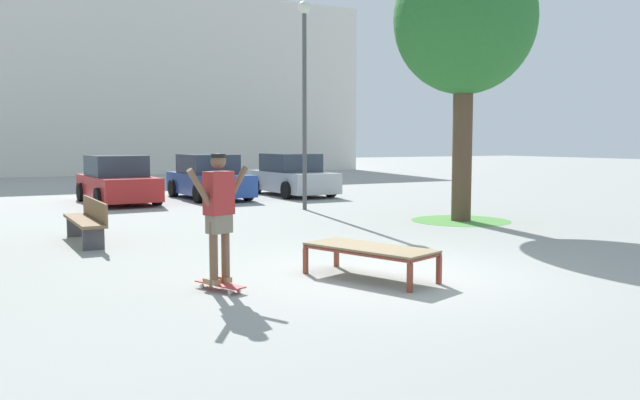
{
  "coord_description": "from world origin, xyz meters",
  "views": [
    {
      "loc": [
        -5.43,
        -7.94,
        1.94
      ],
      "look_at": [
        -0.5,
        1.31,
        1.0
      ],
      "focal_mm": 36.82,
      "sensor_mm": 36.0,
      "label": 1
    }
  ],
  "objects_px": {
    "skater": "(219,209)",
    "tree_near_right": "(465,22)",
    "skate_box": "(370,250)",
    "park_bench": "(87,219)",
    "skateboard": "(220,285)",
    "car_red": "(117,181)",
    "light_post": "(304,74)",
    "car_silver": "(292,176)",
    "car_blue": "(209,178)"
  },
  "relations": [
    {
      "from": "skater",
      "to": "tree_near_right",
      "type": "height_order",
      "value": "tree_near_right"
    },
    {
      "from": "car_blue",
      "to": "park_bench",
      "type": "xyz_separation_m",
      "value": [
        -5.2,
        -8.28,
        -0.24
      ]
    },
    {
      "from": "skate_box",
      "to": "tree_near_right",
      "type": "xyz_separation_m",
      "value": [
        5.63,
        4.71,
        4.38
      ]
    },
    {
      "from": "skateboard",
      "to": "car_red",
      "type": "distance_m",
      "value": 13.21
    },
    {
      "from": "skateboard",
      "to": "light_post",
      "type": "xyz_separation_m",
      "value": [
        5.56,
        8.59,
        3.75
      ]
    },
    {
      "from": "tree_near_right",
      "to": "park_bench",
      "type": "distance_m",
      "value": 9.69
    },
    {
      "from": "car_blue",
      "to": "car_silver",
      "type": "relative_size",
      "value": 1.01
    },
    {
      "from": "skateboard",
      "to": "park_bench",
      "type": "relative_size",
      "value": 0.34
    },
    {
      "from": "park_bench",
      "to": "light_post",
      "type": "relative_size",
      "value": 0.41
    },
    {
      "from": "skate_box",
      "to": "car_red",
      "type": "relative_size",
      "value": 0.48
    },
    {
      "from": "skate_box",
      "to": "park_bench",
      "type": "xyz_separation_m",
      "value": [
        -3.01,
        5.36,
        0.03
      ]
    },
    {
      "from": "skater",
      "to": "car_silver",
      "type": "relative_size",
      "value": 0.4
    },
    {
      "from": "skate_box",
      "to": "tree_near_right",
      "type": "bearing_deg",
      "value": 39.94
    },
    {
      "from": "skateboard",
      "to": "tree_near_right",
      "type": "relative_size",
      "value": 0.12
    },
    {
      "from": "tree_near_right",
      "to": "car_red",
      "type": "height_order",
      "value": "tree_near_right"
    },
    {
      "from": "skater",
      "to": "park_bench",
      "type": "height_order",
      "value": "skater"
    },
    {
      "from": "car_blue",
      "to": "light_post",
      "type": "distance_m",
      "value": 5.84
    },
    {
      "from": "car_blue",
      "to": "skate_box",
      "type": "bearing_deg",
      "value": -99.12
    },
    {
      "from": "skater",
      "to": "car_blue",
      "type": "height_order",
      "value": "skater"
    },
    {
      "from": "car_blue",
      "to": "car_red",
      "type": "bearing_deg",
      "value": -175.72
    },
    {
      "from": "car_blue",
      "to": "park_bench",
      "type": "relative_size",
      "value": 1.77
    },
    {
      "from": "car_blue",
      "to": "light_post",
      "type": "bearing_deg",
      "value": -75.42
    },
    {
      "from": "tree_near_right",
      "to": "light_post",
      "type": "distance_m",
      "value": 4.8
    },
    {
      "from": "skateboard",
      "to": "car_red",
      "type": "bearing_deg",
      "value": 84.61
    },
    {
      "from": "light_post",
      "to": "skater",
      "type": "bearing_deg",
      "value": -122.92
    },
    {
      "from": "skate_box",
      "to": "skater",
      "type": "distance_m",
      "value": 2.25
    },
    {
      "from": "skateboard",
      "to": "tree_near_right",
      "type": "bearing_deg",
      "value": 29.76
    },
    {
      "from": "car_silver",
      "to": "light_post",
      "type": "bearing_deg",
      "value": -111.4
    },
    {
      "from": "car_red",
      "to": "car_silver",
      "type": "relative_size",
      "value": 1.01
    },
    {
      "from": "car_blue",
      "to": "park_bench",
      "type": "distance_m",
      "value": 9.78
    },
    {
      "from": "skateboard",
      "to": "car_silver",
      "type": "xyz_separation_m",
      "value": [
        7.4,
        13.28,
        0.61
      ]
    },
    {
      "from": "skate_box",
      "to": "skateboard",
      "type": "relative_size",
      "value": 2.5
    },
    {
      "from": "skate_box",
      "to": "park_bench",
      "type": "distance_m",
      "value": 6.15
    },
    {
      "from": "park_bench",
      "to": "light_post",
      "type": "bearing_deg",
      "value": 28.6
    },
    {
      "from": "skater",
      "to": "tree_near_right",
      "type": "xyz_separation_m",
      "value": [
        7.76,
        4.43,
        3.72
      ]
    },
    {
      "from": "skateboard",
      "to": "car_silver",
      "type": "relative_size",
      "value": 0.19
    },
    {
      "from": "car_red",
      "to": "park_bench",
      "type": "distance_m",
      "value": 8.33
    },
    {
      "from": "skate_box",
      "to": "car_blue",
      "type": "distance_m",
      "value": 13.82
    },
    {
      "from": "skateboard",
      "to": "car_silver",
      "type": "distance_m",
      "value": 15.22
    },
    {
      "from": "skateboard",
      "to": "car_blue",
      "type": "bearing_deg",
      "value": 72.09
    },
    {
      "from": "skate_box",
      "to": "park_bench",
      "type": "height_order",
      "value": "park_bench"
    },
    {
      "from": "skateboard",
      "to": "light_post",
      "type": "relative_size",
      "value": 0.14
    },
    {
      "from": "skateboard",
      "to": "tree_near_right",
      "type": "height_order",
      "value": "tree_near_right"
    },
    {
      "from": "skater",
      "to": "park_bench",
      "type": "distance_m",
      "value": 5.19
    },
    {
      "from": "skate_box",
      "to": "light_post",
      "type": "distance_m",
      "value": 10.1
    },
    {
      "from": "car_red",
      "to": "light_post",
      "type": "bearing_deg",
      "value": -46.43
    },
    {
      "from": "skateboard",
      "to": "skater",
      "type": "bearing_deg",
      "value": 110.92
    },
    {
      "from": "car_red",
      "to": "light_post",
      "type": "xyz_separation_m",
      "value": [
        4.32,
        -4.54,
        3.13
      ]
    },
    {
      "from": "skateboard",
      "to": "car_blue",
      "type": "relative_size",
      "value": 0.19
    },
    {
      "from": "skater",
      "to": "tree_near_right",
      "type": "distance_m",
      "value": 9.68
    }
  ]
}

